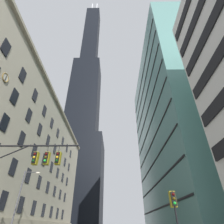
# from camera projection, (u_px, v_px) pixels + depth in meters

# --- Properties ---
(station_building) EXTENTS (15.57, 60.11, 27.52)m
(station_building) POSITION_uv_depth(u_px,v_px,m) (11.00, 155.00, 36.76)
(station_building) COLOR #B2A88E
(station_building) RESTS_ON ground
(dark_skyscraper) EXTENTS (29.02, 29.02, 217.77)m
(dark_skyscraper) POSITION_uv_depth(u_px,v_px,m) (83.00, 115.00, 120.99)
(dark_skyscraper) COLOR black
(dark_skyscraper) RESTS_ON ground
(glass_office_midrise) EXTENTS (19.61, 35.54, 41.69)m
(glass_office_midrise) POSITION_uv_depth(u_px,v_px,m) (190.00, 127.00, 41.14)
(glass_office_midrise) COLOR slate
(glass_office_midrise) RESTS_ON ground
(traffic_signal_mast) EXTENTS (7.05, 0.63, 7.14)m
(traffic_signal_mast) POSITION_uv_depth(u_px,v_px,m) (29.00, 166.00, 14.17)
(traffic_signal_mast) COLOR black
(traffic_signal_mast) RESTS_ON sidewalk_left
(traffic_light_near_right) EXTENTS (0.40, 0.63, 3.25)m
(traffic_light_near_right) POSITION_uv_depth(u_px,v_px,m) (173.00, 202.00, 12.35)
(traffic_light_near_right) COLOR black
(traffic_light_near_right) RESTS_ON sidewalk_right
(street_lamppost) EXTENTS (2.04, 0.32, 7.10)m
(street_lamppost) POSITION_uv_depth(u_px,v_px,m) (21.00, 195.00, 21.06)
(street_lamppost) COLOR #47474C
(street_lamppost) RESTS_ON sidewalk_left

